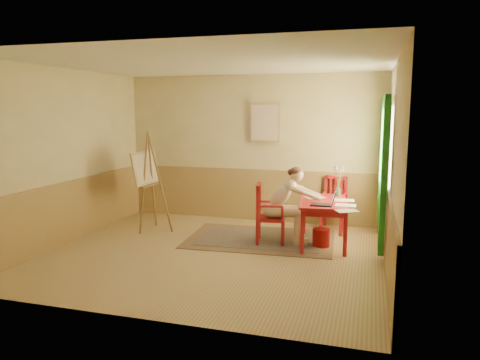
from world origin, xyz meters
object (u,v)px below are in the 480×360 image
(laptop, at_px, (325,202))
(chair_left, at_px, (268,214))
(chair_back, at_px, (334,203))
(easel, at_px, (147,172))
(figure, at_px, (286,202))
(table, at_px, (323,206))

(laptop, bearing_deg, chair_left, 168.41)
(chair_left, xyz_separation_m, chair_back, (0.96, 1.24, -0.01))
(easel, bearing_deg, laptop, -7.45)
(chair_left, distance_m, figure, 0.36)
(table, relative_size, chair_back, 1.35)
(table, xyz_separation_m, figure, (-0.58, -0.13, 0.06))
(table, relative_size, easel, 0.72)
(chair_left, distance_m, chair_back, 1.57)
(table, xyz_separation_m, chair_left, (-0.87, -0.17, -0.15))
(chair_left, bearing_deg, easel, 174.29)
(figure, bearing_deg, table, 12.76)
(table, height_order, easel, easel)
(figure, bearing_deg, chair_back, 61.01)
(table, xyz_separation_m, chair_back, (0.09, 1.07, -0.16))
(chair_back, distance_m, figure, 1.39)
(laptop, bearing_deg, chair_back, 88.93)
(table, distance_m, chair_back, 1.09)
(figure, height_order, easel, easel)
(chair_left, bearing_deg, chair_back, 52.40)
(chair_left, xyz_separation_m, easel, (-2.24, 0.22, 0.57))
(table, distance_m, chair_left, 0.90)
(chair_back, xyz_separation_m, easel, (-3.20, -1.02, 0.58))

